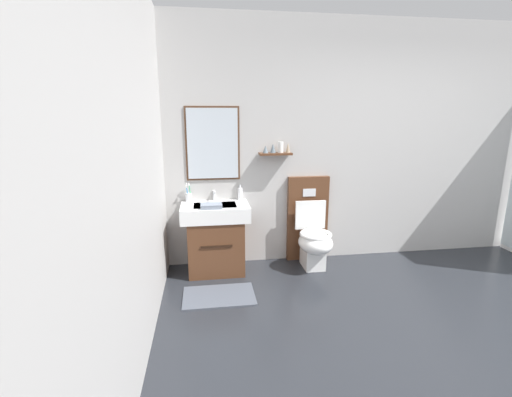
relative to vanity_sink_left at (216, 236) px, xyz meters
The scene contains 9 objects.
wall_back 2.28m from the vanity_sink_left, ahead, with size 5.44×0.27×2.73m.
wall_left 2.16m from the vanity_sink_left, 107.97° to the right, with size 0.12×4.34×2.73m, color #B7B5B2.
bath_mat 0.72m from the vanity_sink_left, 90.00° to the right, with size 0.68×0.44×0.01m, color #474C56.
vanity_sink_left is the anchor object (origin of this frame).
tap_on_left_sink 0.46m from the vanity_sink_left, 90.00° to the left, with size 0.03×0.13×0.11m.
toilet 1.09m from the vanity_sink_left, ahead, with size 0.48×0.62×1.00m.
toothbrush_cup 0.53m from the vanity_sink_left, 148.55° to the left, with size 0.07×0.07×0.21m.
soap_dispenser 0.55m from the vanity_sink_left, 32.08° to the left, with size 0.06×0.06×0.17m.
folded_hand_towel 0.41m from the vanity_sink_left, 104.85° to the right, with size 0.22×0.16×0.04m, color gray.
Camera 1 is at (-2.16, -1.87, 1.69)m, focal length 24.97 mm.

